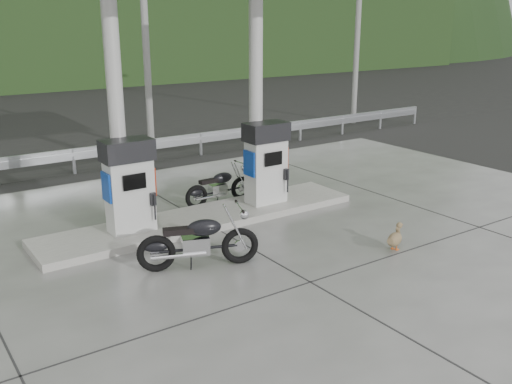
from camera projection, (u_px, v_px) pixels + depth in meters
ground at (274, 263)px, 10.05m from camera, size 160.00×160.00×0.00m
forecourt_apron at (274, 262)px, 10.05m from camera, size 18.00×14.00×0.02m
pump_island at (204, 218)px, 11.99m from camera, size 7.00×1.40×0.15m
gas_pump_left at (129, 186)px, 10.84m from camera, size 0.95×0.55×1.80m
gas_pump_right at (266, 163)px, 12.58m from camera, size 0.95×0.55×1.80m
canopy_column_left at (115, 99)px, 10.69m from camera, size 0.30×0.30×5.00m
canopy_column_right at (256, 88)px, 12.43m from camera, size 0.30×0.30×5.00m
guardrail at (108, 144)px, 16.15m from camera, size 26.00×0.16×1.42m
road at (72, 147)px, 19.12m from camera, size 60.00×7.00×0.01m
utility_pole_b at (145, 23)px, 17.46m from camera, size 0.22×0.22×8.00m
utility_pole_c at (358, 22)px, 22.33m from camera, size 0.22×0.22×8.00m
motorcycle_left at (219, 187)px, 13.09m from camera, size 1.67×0.56×0.78m
motorcycle_right at (199, 242)px, 9.70m from camera, size 2.05×1.27×0.93m
duck at (395, 240)px, 10.48m from camera, size 0.58×0.38×0.41m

